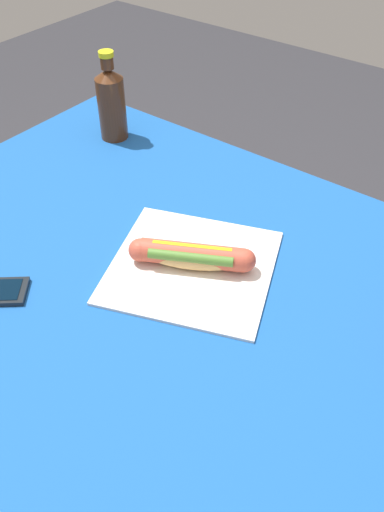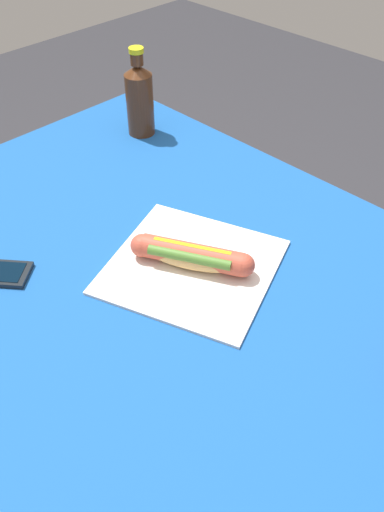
{
  "view_description": "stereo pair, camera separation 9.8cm",
  "coord_description": "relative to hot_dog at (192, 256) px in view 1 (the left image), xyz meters",
  "views": [
    {
      "loc": [
        -0.5,
        0.53,
        1.44
      ],
      "look_at": [
        -0.06,
        -0.05,
        0.77
      ],
      "focal_mm": 36.83,
      "sensor_mm": 36.0,
      "label": 1
    },
    {
      "loc": [
        -0.57,
        0.47,
        1.44
      ],
      "look_at": [
        -0.06,
        -0.05,
        0.77
      ],
      "focal_mm": 36.83,
      "sensor_mm": 36.0,
      "label": 2
    }
  ],
  "objects": [
    {
      "name": "paper_wrapper",
      "position": [
        0.0,
        -0.0,
        -0.03
      ],
      "size": [
        0.39,
        0.38,
        0.01
      ],
      "primitive_type": "cube",
      "rotation": [
        0.0,
        0.0,
        0.36
      ],
      "color": "silver",
      "rests_on": "dining_table"
    },
    {
      "name": "hot_dog",
      "position": [
        0.0,
        0.0,
        0.0
      ],
      "size": [
        0.22,
        0.14,
        0.05
      ],
      "color": "tan",
      "rests_on": "paper_wrapper"
    },
    {
      "name": "soda_bottle",
      "position": [
        0.46,
        -0.28,
        0.06
      ],
      "size": [
        0.07,
        0.07,
        0.22
      ],
      "color": "#4C2814",
      "rests_on": "dining_table"
    },
    {
      "name": "ground_plane",
      "position": [
        0.06,
        0.05,
        -0.78
      ],
      "size": [
        6.0,
        6.0,
        0.0
      ],
      "primitive_type": "plane",
      "color": "#2D2D33",
      "rests_on": "ground"
    },
    {
      "name": "dining_table",
      "position": [
        0.06,
        0.05,
        -0.15
      ],
      "size": [
        1.23,
        0.95,
        0.74
      ],
      "color": "brown",
      "rests_on": "ground"
    }
  ]
}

